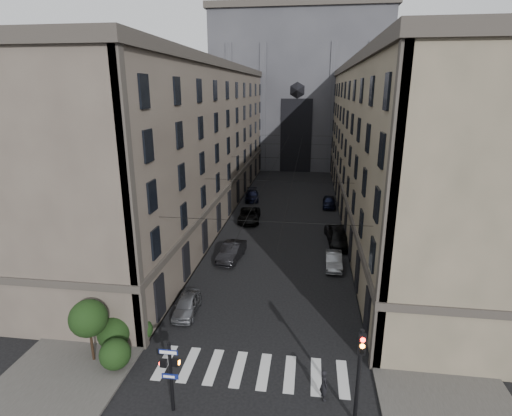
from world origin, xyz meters
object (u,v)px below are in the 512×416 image
at_px(car_right_near, 334,260).
at_px(car_left_far, 252,195).
at_px(gothic_tower, 300,79).
at_px(traffic_light_right, 359,366).
at_px(car_left_midfar, 249,215).
at_px(pedestrian, 324,385).
at_px(car_right_far, 329,202).
at_px(car_right_midnear, 338,234).
at_px(car_right_midfar, 339,239).
at_px(pedestrian_signal_left, 170,372).
at_px(car_left_near, 187,305).
at_px(car_left_midnear, 231,252).

bearing_deg(car_right_near, car_left_far, 117.12).
bearing_deg(gothic_tower, car_right_near, -84.38).
distance_m(gothic_tower, car_right_near, 57.91).
relative_size(traffic_light_right, car_left_midfar, 0.94).
bearing_deg(pedestrian, car_left_far, -7.66).
relative_size(gothic_tower, traffic_light_right, 11.15).
bearing_deg(pedestrian, car_right_far, -24.09).
bearing_deg(car_right_far, car_left_far, 171.01).
height_order(traffic_light_right, car_right_midnear, traffic_light_right).
xyz_separation_m(car_right_midnear, pedestrian, (-2.09, -23.57, 0.16)).
height_order(car_left_far, car_right_midfar, car_right_midfar).
bearing_deg(car_left_midfar, gothic_tower, 80.13).
relative_size(pedestrian_signal_left, car_left_near, 1.01).
bearing_deg(car_left_midfar, traffic_light_right, -76.00).
height_order(traffic_light_right, car_left_far, traffic_light_right).
bearing_deg(car_right_midnear, pedestrian_signal_left, -117.32).
relative_size(car_right_midnear, car_right_midfar, 0.98).
distance_m(traffic_light_right, car_right_near, 18.17).
xyz_separation_m(gothic_tower, car_right_near, (5.42, -55.06, -17.12)).
xyz_separation_m(car_left_far, car_right_midfar, (11.57, -16.40, 0.06)).
relative_size(car_right_midnear, car_right_far, 1.16).
distance_m(pedestrian_signal_left, traffic_light_right, 9.18).
distance_m(traffic_light_right, car_right_midfar, 23.63).
bearing_deg(car_right_midfar, car_left_midfar, 144.68).
distance_m(pedestrian_signal_left, car_left_near, 9.38).
xyz_separation_m(pedestrian_signal_left, pedestrian, (7.62, 1.83, -1.45)).
relative_size(car_right_near, pedestrian, 2.35).
bearing_deg(car_left_midnear, traffic_light_right, -55.64).
bearing_deg(car_left_far, car_right_far, -18.62).
distance_m(traffic_light_right, car_right_far, 37.85).
bearing_deg(pedestrian_signal_left, traffic_light_right, 2.64).
height_order(traffic_light_right, car_right_midfar, traffic_light_right).
bearing_deg(car_left_near, car_left_midnear, 79.00).
xyz_separation_m(car_left_far, car_right_near, (10.80, -21.90, -0.01)).
height_order(car_left_far, car_right_near, car_left_far).
height_order(pedestrian_signal_left, car_left_near, pedestrian_signal_left).
distance_m(pedestrian_signal_left, car_right_far, 39.32).
bearing_deg(car_left_near, pedestrian, -39.66).
height_order(car_left_far, car_right_far, car_right_far).
bearing_deg(car_left_near, car_right_midfar, 48.59).
height_order(pedestrian_signal_left, traffic_light_right, traffic_light_right).
height_order(car_left_midnear, car_right_midfar, car_left_midnear).
height_order(car_left_near, pedestrian, pedestrian).
bearing_deg(car_right_midfar, car_right_far, 88.84).
height_order(car_right_midnear, car_right_far, car_right_far).
height_order(gothic_tower, car_left_far, gothic_tower).
relative_size(car_left_near, car_left_midnear, 0.81).
distance_m(car_left_midfar, car_right_far, 12.61).
bearing_deg(gothic_tower, pedestrian, -86.72).
distance_m(gothic_tower, car_right_far, 39.60).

